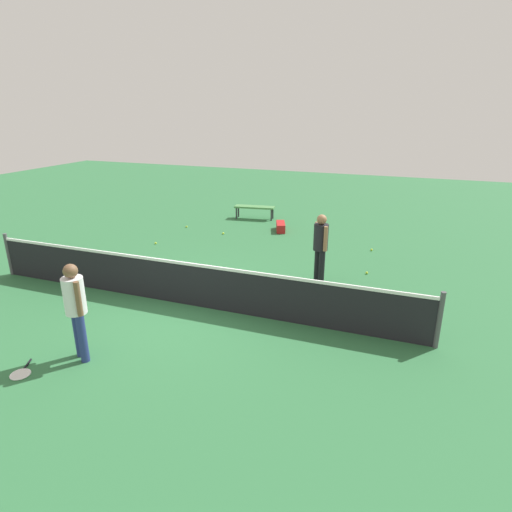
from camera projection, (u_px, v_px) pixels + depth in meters
ground_plane at (186, 304)px, 9.24m from camera, size 40.00×40.00×0.00m
court_net at (185, 283)px, 9.07m from camera, size 10.09×0.09×1.07m
player_near_side at (321, 243)px, 9.99m from camera, size 0.48×0.48×1.70m
player_far_side at (75, 304)px, 6.93m from camera, size 0.49×0.47×1.70m
tennis_racket_near_player at (267, 289)px, 9.98m from camera, size 0.52×0.54×0.03m
tennis_racket_far_player at (21, 373)px, 6.83m from camera, size 0.42×0.60×0.03m
tennis_ball_near_player at (223, 233)px, 14.24m from camera, size 0.07×0.07×0.07m
tennis_ball_by_net at (187, 227)px, 15.03m from camera, size 0.07×0.07×0.07m
tennis_ball_midcourt at (367, 273)px, 10.88m from camera, size 0.07×0.07×0.07m
tennis_ball_baseline at (372, 250)px, 12.62m from camera, size 0.07×0.07×0.07m
tennis_ball_stray_left at (156, 243)px, 13.23m from camera, size 0.07×0.07×0.07m
courtside_bench at (255, 208)px, 16.09m from camera, size 1.54×0.60×0.48m
equipment_bag at (281, 226)px, 14.65m from camera, size 0.53×0.85×0.28m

